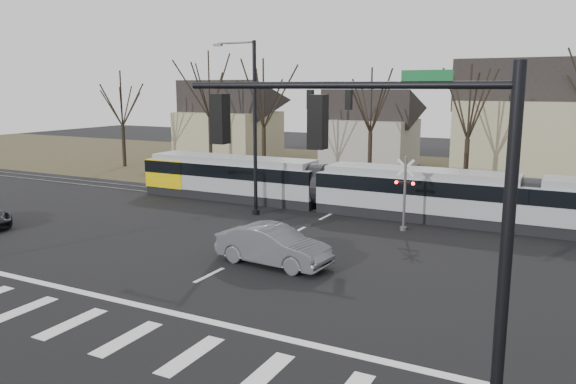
% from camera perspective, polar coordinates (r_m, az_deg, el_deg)
% --- Properties ---
extents(ground, '(140.00, 140.00, 0.00)m').
position_cam_1_polar(ground, '(21.90, -11.07, -9.81)').
color(ground, black).
extents(grass_verge, '(140.00, 28.00, 0.01)m').
position_cam_1_polar(grass_verge, '(50.25, 12.17, 1.71)').
color(grass_verge, '#38331E').
rests_on(grass_verge, ground).
extents(crosswalk, '(27.00, 2.60, 0.01)m').
position_cam_1_polar(crosswalk, '(19.17, -18.69, -13.20)').
color(crosswalk, silver).
rests_on(crosswalk, ground).
extents(stop_line, '(28.00, 0.35, 0.01)m').
position_cam_1_polar(stop_line, '(20.62, -14.23, -11.24)').
color(stop_line, silver).
rests_on(stop_line, ground).
extents(lane_dashes, '(0.18, 30.00, 0.01)m').
position_cam_1_polar(lane_dashes, '(35.30, 5.24, -1.80)').
color(lane_dashes, silver).
rests_on(lane_dashes, ground).
extents(rail_pair, '(90.00, 1.52, 0.06)m').
position_cam_1_polar(rail_pair, '(35.11, 5.12, -1.83)').
color(rail_pair, '#59595E').
rests_on(rail_pair, ground).
extents(tram, '(38.29, 2.84, 2.90)m').
position_cam_1_polar(tram, '(33.52, 12.91, 0.05)').
color(tram, gray).
rests_on(tram, ground).
extents(sedan, '(2.71, 5.46, 1.69)m').
position_cam_1_polar(sedan, '(24.31, -1.51, -5.44)').
color(sedan, '#54565C').
rests_on(sedan, ground).
extents(signal_pole_near_right, '(6.72, 0.44, 8.00)m').
position_cam_1_polar(signal_pole_near_right, '(10.63, 11.28, -2.65)').
color(signal_pole_near_right, black).
rests_on(signal_pole_near_right, ground).
extents(signal_pole_far, '(9.28, 0.44, 10.20)m').
position_cam_1_polar(signal_pole_far, '(32.39, -0.94, 7.30)').
color(signal_pole_far, black).
rests_on(signal_pole_far, ground).
extents(rail_crossing_signal, '(1.08, 0.36, 4.00)m').
position_cam_1_polar(rail_crossing_signal, '(30.37, 11.75, -0.40)').
color(rail_crossing_signal, '#59595B').
rests_on(rail_crossing_signal, ground).
extents(tree_row, '(59.20, 7.20, 10.00)m').
position_cam_1_polar(tree_row, '(43.44, 12.86, 6.96)').
color(tree_row, black).
rests_on(tree_row, ground).
extents(house_a, '(9.72, 8.64, 8.60)m').
position_cam_1_polar(house_a, '(59.92, -6.04, 7.58)').
color(house_a, gray).
rests_on(house_a, ground).
extents(house_b, '(8.64, 7.56, 7.65)m').
position_cam_1_polar(house_b, '(55.09, 8.39, 6.75)').
color(house_b, gray).
rests_on(house_b, ground).
extents(house_c, '(10.80, 8.64, 10.10)m').
position_cam_1_polar(house_c, '(49.18, 22.96, 7.06)').
color(house_c, gray).
rests_on(house_c, ground).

